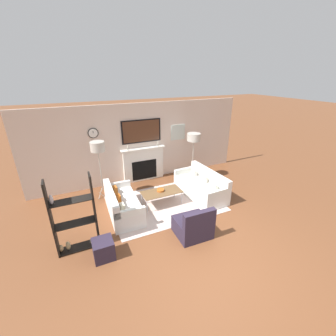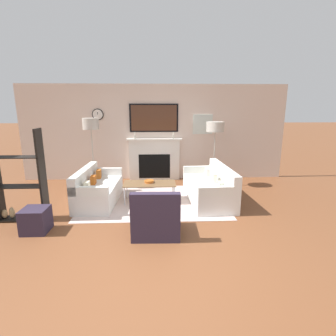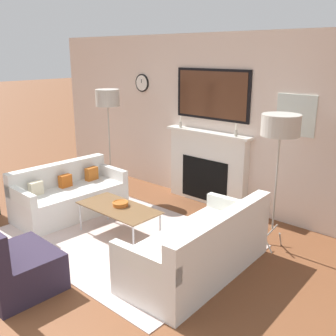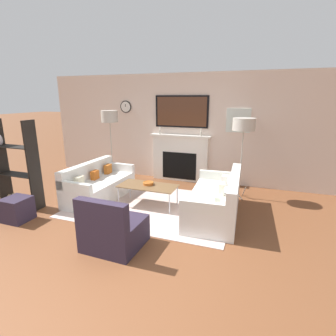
% 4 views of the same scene
% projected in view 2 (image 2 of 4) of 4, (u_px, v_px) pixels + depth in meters
% --- Properties ---
extents(ground_plane, '(60.00, 60.00, 0.00)m').
position_uv_depth(ground_plane, '(153.00, 259.00, 3.71)').
color(ground_plane, brown).
extents(fireplace_wall, '(7.56, 0.28, 2.70)m').
position_uv_depth(fireplace_wall, '(154.00, 137.00, 7.53)').
color(fireplace_wall, beige).
rests_on(fireplace_wall, ground_plane).
extents(area_rug, '(3.14, 2.24, 0.01)m').
position_uv_depth(area_rug, '(154.00, 201.00, 5.95)').
color(area_rug, beige).
rests_on(area_rug, ground_plane).
extents(couch_left, '(0.83, 1.68, 0.76)m').
position_uv_depth(couch_left, '(97.00, 190.00, 5.83)').
color(couch_left, silver).
rests_on(couch_left, ground_plane).
extents(couch_right, '(0.94, 1.90, 0.79)m').
position_uv_depth(couch_right, '(210.00, 189.00, 5.94)').
color(couch_right, silver).
rests_on(couch_right, ground_plane).
extents(armchair, '(0.80, 0.76, 0.81)m').
position_uv_depth(armchair, '(156.00, 219.00, 4.37)').
color(armchair, '#2C2335').
rests_on(armchair, ground_plane).
extents(coffee_table, '(1.16, 0.56, 0.43)m').
position_uv_depth(coffee_table, '(150.00, 184.00, 5.84)').
color(coffee_table, brown).
rests_on(coffee_table, ground_plane).
extents(decorative_bowl, '(0.22, 0.22, 0.06)m').
position_uv_depth(decorative_bowl, '(149.00, 181.00, 5.88)').
color(decorative_bowl, '#B5581F').
rests_on(decorative_bowl, coffee_table).
extents(floor_lamp_left, '(0.40, 0.40, 1.82)m').
position_uv_depth(floor_lamp_left, '(91.00, 125.00, 6.57)').
color(floor_lamp_left, '#9E998E').
rests_on(floor_lamp_left, ground_plane).
extents(floor_lamp_right, '(0.46, 0.46, 1.72)m').
position_uv_depth(floor_lamp_right, '(215.00, 127.00, 6.72)').
color(floor_lamp_right, '#9E998E').
rests_on(floor_lamp_right, ground_plane).
extents(shelf_unit, '(0.87, 0.28, 1.73)m').
position_uv_depth(shelf_unit, '(19.00, 182.00, 4.81)').
color(shelf_unit, black).
rests_on(shelf_unit, ground_plane).
extents(ottoman, '(0.42, 0.42, 0.42)m').
position_uv_depth(ottoman, '(36.00, 220.00, 4.47)').
color(ottoman, '#2C2335').
rests_on(ottoman, ground_plane).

